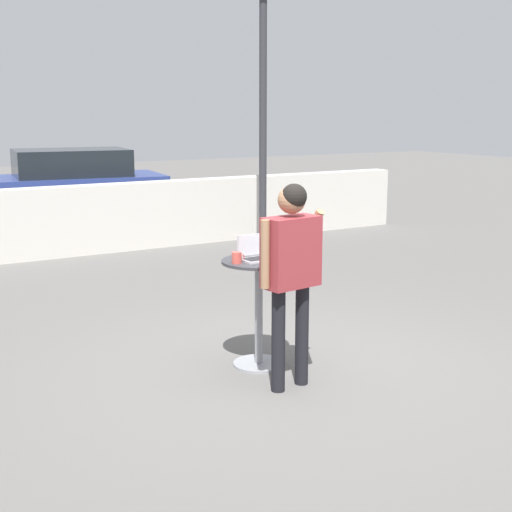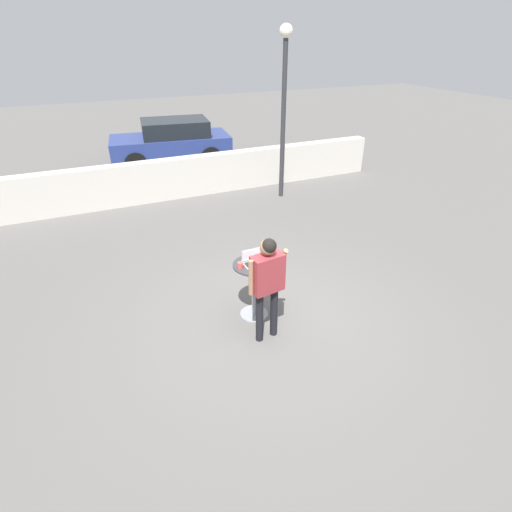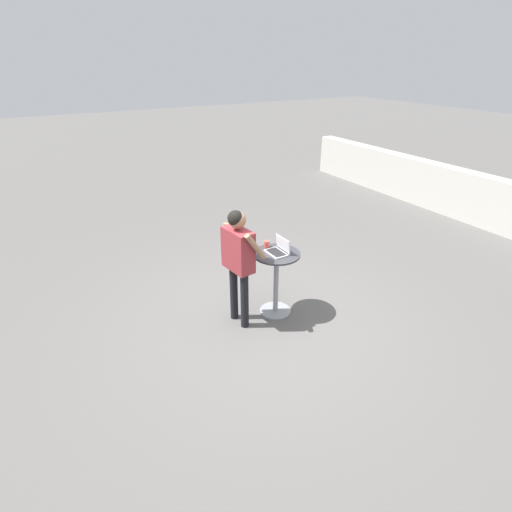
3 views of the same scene
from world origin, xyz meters
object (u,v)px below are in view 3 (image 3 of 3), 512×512
object	(u,v)px
cafe_table	(276,276)
standing_person	(238,254)
coffee_mug	(267,244)
laptop	(278,250)

from	to	relation	value
cafe_table	standing_person	bearing A→B (deg)	-94.62
cafe_table	coffee_mug	distance (m)	0.46
cafe_table	laptop	world-z (taller)	laptop
cafe_table	standing_person	distance (m)	0.74
coffee_mug	standing_person	xyz separation A→B (m)	(0.18, -0.55, 0.07)
laptop	coffee_mug	bearing A→B (deg)	-168.14
coffee_mug	laptop	bearing A→B (deg)	11.86
cafe_table	laptop	xyz separation A→B (m)	(-0.00, 0.03, 0.40)
cafe_table	laptop	distance (m)	0.40
laptop	coffee_mug	size ratio (longest dim) A/B	2.71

